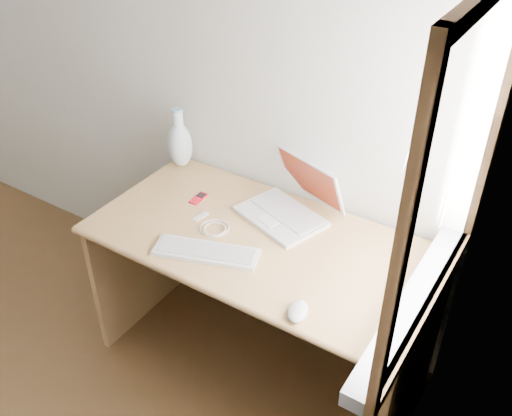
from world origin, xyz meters
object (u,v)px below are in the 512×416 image
Objects in this scene: laptop at (287,202)px; vase at (180,143)px; desk at (272,267)px; external_keyboard at (206,252)px.

vase is (-0.63, 0.07, 0.07)m from laptop.
external_keyboard is at bearing -114.81° from desk.
laptop is 0.43m from external_keyboard.
desk is 3.29× the size of external_keyboard.
laptop is at bearing -6.48° from vase.
external_keyboard is 1.43× the size of vase.
external_keyboard is at bearing -88.26° from laptop.
desk is 4.70× the size of vase.
vase reaches higher than laptop.
desk is 0.30m from laptop.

